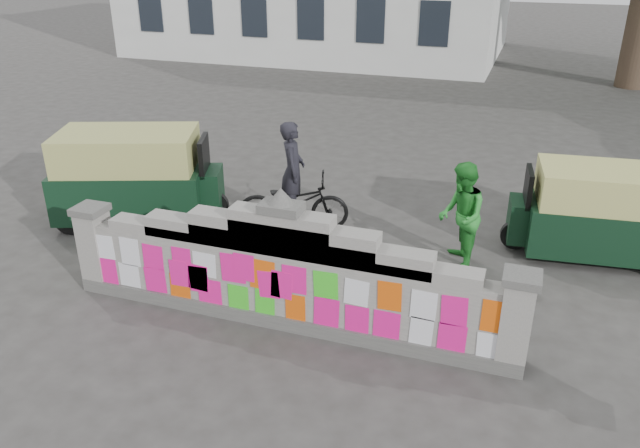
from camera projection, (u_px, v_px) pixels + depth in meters
The scene contains 7 objects.
ground at pixel (284, 322), 8.68m from camera, with size 100.00×100.00×0.00m, color #383533.
parapet_wall at pixel (283, 275), 8.36m from camera, with size 6.48×0.44×2.01m.
cyclist_bike at pixel (293, 203), 11.23m from camera, with size 0.69×1.99×1.04m, color black.
cyclist_rider at pixel (293, 184), 11.08m from camera, with size 0.65×0.42×1.77m, color black.
pedestrian at pixel (461, 216), 9.85m from camera, with size 0.84×0.66×1.74m, color green.
rickshaw_left at pixel (135, 175), 11.46m from camera, with size 3.18×2.26×1.71m.
rickshaw_right at pixel (600, 212), 10.17m from camera, with size 2.83×1.54×1.53m.
Camera 1 is at (2.88, -6.73, 4.88)m, focal length 35.00 mm.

